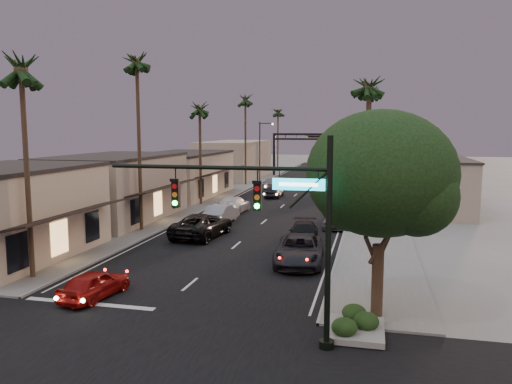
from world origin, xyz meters
The scene contains 34 objects.
ground centered at (0.00, 40.00, 0.00)m, with size 200.00×200.00×0.00m, color slate.
road centered at (0.00, 45.00, 0.00)m, with size 14.00×120.00×0.02m, color black.
cross_street centered at (0.00, 0.00, 0.00)m, with size 80.00×12.00×0.02m, color black.
sidewalk_left centered at (-9.50, 52.00, 0.06)m, with size 5.00×92.00×0.12m, color slate.
sidewalk_right centered at (9.50, 52.00, 0.06)m, with size 5.00×92.00×0.12m, color slate.
storefront_near centered at (-13.00, 12.00, 2.75)m, with size 8.00×12.00×5.50m, color #C1AD93.
storefront_mid centered at (-13.00, 26.00, 2.75)m, with size 8.00×14.00×5.50m, color gray.
storefront_far centered at (-13.00, 42.00, 2.50)m, with size 8.00×16.00×5.00m, color #C1AD93.
storefront_dist centered at (-13.00, 65.00, 3.00)m, with size 8.00×20.00×6.00m, color gray.
building_right centered at (14.00, 40.00, 2.50)m, with size 8.00×18.00×5.00m, color gray.
traffic_signal centered at (5.69, 4.00, 5.08)m, with size 8.51×0.22×7.80m.
corner_tree centered at (9.48, 7.45, 5.98)m, with size 6.20×6.20×8.80m.
planter centered at (8.60, 5.50, 0.00)m, with size 2.20×2.60×0.24m, color gray.
arch centered at (0.00, 70.00, 5.53)m, with size 15.20×0.40×7.27m.
streetlight_right centered at (6.92, 45.00, 5.33)m, with size 2.13×0.30×9.00m.
streetlight_left centered at (-6.92, 58.00, 5.33)m, with size 2.13×0.30×9.00m.
palm_la centered at (-8.60, 9.00, 11.44)m, with size 3.20×3.20×13.20m.
palm_lb centered at (-8.60, 22.00, 13.39)m, with size 3.20×3.20×15.20m.
palm_lc centered at (-8.60, 36.00, 10.47)m, with size 3.20×3.20×12.20m.
palm_ld centered at (-8.60, 55.00, 12.42)m, with size 3.20×3.20×14.20m.
palm_ra centered at (8.60, 24.00, 11.44)m, with size 3.20×3.20×13.20m.
palm_rb centered at (8.60, 44.00, 12.42)m, with size 3.20×3.20×14.20m.
palm_rc centered at (8.60, 64.00, 10.47)m, with size 3.20×3.20×12.20m.
palm_far centered at (-8.30, 78.00, 11.44)m, with size 3.20×3.20×13.20m.
oncoming_red centered at (-3.68, 7.00, 0.68)m, with size 1.61×3.99×1.36m, color maroon.
oncoming_pickup centered at (-3.21, 21.07, 0.88)m, with size 2.93×6.35×1.76m, color black.
oncoming_silver centered at (-3.45, 26.57, 0.82)m, with size 1.74×4.99×1.64m, color gray.
oncoming_white centered at (-3.87, 32.07, 0.78)m, with size 2.19×5.39×1.57m, color silver.
oncoming_dgrey centered at (-2.14, 43.33, 0.75)m, with size 1.76×4.38×1.49m, color black.
oncoming_grey_far centered at (-3.44, 50.28, 0.78)m, with size 1.66×4.76×1.57m, color #4B4B50.
curbside_near centered at (4.95, 15.32, 0.83)m, with size 2.75×5.97×1.66m, color black.
curbside_black centered at (4.44, 20.82, 0.72)m, with size 2.01×4.94×1.43m, color black.
curbside_grey centered at (6.20, 26.85, 0.76)m, with size 1.79×4.46×1.52m, color #494A4E.
curbside_far centered at (4.97, 50.76, 0.83)m, with size 1.75×5.02×1.65m, color black.
Camera 1 is at (9.08, -13.61, 8.03)m, focal length 35.00 mm.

